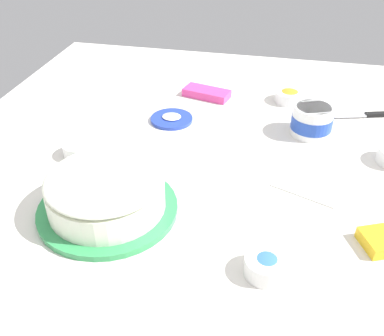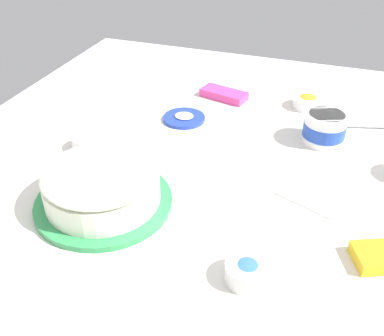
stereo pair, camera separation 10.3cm
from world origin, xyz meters
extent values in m
plane|color=silver|center=(0.00, 0.00, 0.00)|extent=(1.54, 1.54, 0.00)
cylinder|color=#339351|center=(0.23, 0.23, 0.01)|extent=(0.30, 0.30, 0.01)
cylinder|color=#DBB77A|center=(0.23, 0.23, 0.04)|extent=(0.23, 0.23, 0.05)
cylinder|color=white|center=(0.23, 0.23, 0.04)|extent=(0.25, 0.25, 0.06)
ellipsoid|color=white|center=(0.23, 0.23, 0.08)|extent=(0.25, 0.25, 0.04)
cylinder|color=white|center=(-0.19, -0.20, 0.04)|extent=(0.11, 0.11, 0.08)
cylinder|color=#2347B2|center=(-0.19, -0.20, 0.04)|extent=(0.11, 0.11, 0.04)
cylinder|color=white|center=(-0.19, -0.20, 0.08)|extent=(0.09, 0.09, 0.01)
cylinder|color=#233DAD|center=(0.20, -0.19, 0.01)|extent=(0.12, 0.12, 0.01)
ellipsoid|color=white|center=(0.20, -0.19, 0.01)|extent=(0.05, 0.05, 0.01)
cube|color=silver|center=(-0.28, -0.32, 0.01)|extent=(0.14, 0.06, 0.00)
cylinder|color=white|center=(-0.11, 0.33, 0.02)|extent=(0.08, 0.08, 0.04)
cylinder|color=blue|center=(-0.11, 0.33, 0.02)|extent=(0.07, 0.07, 0.01)
ellipsoid|color=blue|center=(-0.11, 0.33, 0.03)|extent=(0.06, 0.06, 0.02)
cylinder|color=white|center=(0.39, 0.04, 0.02)|extent=(0.08, 0.08, 0.04)
cylinder|color=yellow|center=(0.39, 0.04, 0.02)|extent=(0.07, 0.07, 0.01)
ellipsoid|color=yellow|center=(0.39, 0.04, 0.03)|extent=(0.06, 0.06, 0.02)
cylinder|color=white|center=(-0.12, -0.39, 0.02)|extent=(0.09, 0.09, 0.03)
cylinder|color=orange|center=(-0.12, -0.39, 0.02)|extent=(0.08, 0.08, 0.01)
ellipsoid|color=orange|center=(-0.12, -0.39, 0.03)|extent=(0.06, 0.06, 0.02)
cube|color=#E53D8E|center=(0.13, -0.37, 0.01)|extent=(0.16, 0.10, 0.02)
cube|color=white|center=(-0.20, 0.02, 0.00)|extent=(0.19, 0.19, 0.01)
camera|label=1|loc=(-0.10, 0.91, 0.62)|focal=41.81mm
camera|label=2|loc=(-0.20, 0.89, 0.62)|focal=41.81mm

